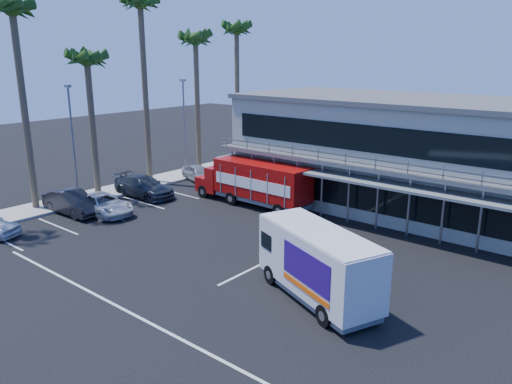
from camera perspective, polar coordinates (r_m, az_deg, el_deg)
The scene contains 16 objects.
ground at distance 25.30m, azimuth -4.50°, elevation -7.82°, with size 120.00×120.00×0.00m, color black.
building at distance 34.78m, azimuth 16.57°, elevation 4.33°, with size 22.40×12.00×7.30m.
curb_strip at distance 39.85m, azimuth -14.03°, elevation 0.59°, with size 3.00×32.00×0.16m, color #A5A399.
palm_b at distance 35.09m, azimuth -25.98°, elevation 17.14°, with size 2.80×2.80×13.75m.
palm_c at distance 36.86m, azimuth -18.72°, elevation 13.47°, with size 2.80×2.80×10.75m.
palm_d at distance 40.07m, azimuth -13.03°, elevation 19.11°, with size 2.80×2.80×14.75m.
palm_e at distance 42.86m, azimuth -6.91°, elevation 16.12°, with size 2.80×2.80×12.25m.
palm_f at distance 47.11m, azimuth -2.23°, elevation 17.24°, with size 2.80×2.80×13.25m.
light_pole_near at distance 35.64m, azimuth -20.20°, elevation 5.66°, with size 0.50×0.25×8.09m.
light_pole_far at distance 41.49m, azimuth -8.18°, elevation 7.70°, with size 0.50×0.25×8.09m.
red_truck at distance 33.71m, azimuth -0.14°, elevation 1.18°, with size 9.11×2.40×3.05m.
white_van at distance 20.96m, azimuth 7.09°, elevation -8.13°, with size 6.63×4.40×3.07m.
parked_car_b at distance 34.29m, azimuth -20.24°, elevation -1.12°, with size 1.61×4.63×1.52m, color black.
parked_car_c at distance 33.65m, azimuth -17.08°, elevation -1.33°, with size 2.19×4.75×1.32m, color silver.
parked_car_d at distance 37.05m, azimuth -12.70°, elevation 0.63°, with size 2.10×5.17×1.50m, color #272E34.
parked_car_e at distance 40.82m, azimuth -6.58°, elevation 2.15°, with size 1.58×3.92×1.33m, color gray.
Camera 1 is at (16.33, -16.56, 9.96)m, focal length 35.00 mm.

